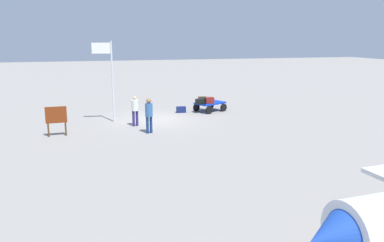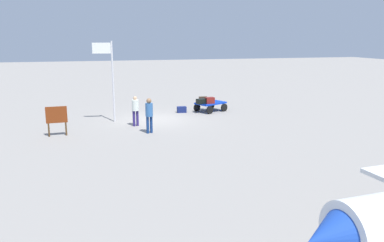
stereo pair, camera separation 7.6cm
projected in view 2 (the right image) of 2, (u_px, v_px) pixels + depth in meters
ground_plane at (155, 120)px, 22.60m from camera, size 120.00×120.00×0.00m
luggage_cart at (210, 105)px, 25.03m from camera, size 2.21×1.98×0.60m
suitcase_grey at (210, 100)px, 24.53m from camera, size 0.59×0.44×0.39m
suitcase_dark at (201, 101)px, 24.38m from camera, size 0.65×0.49×0.31m
suitcase_olive at (203, 99)px, 25.44m from camera, size 0.58×0.42×0.29m
suitcase_maroon at (182, 110)px, 24.69m from camera, size 0.62×0.40×0.38m
worker_lead at (149, 112)px, 19.20m from camera, size 0.47×0.47×1.78m
worker_trailing at (135, 108)px, 20.77m from camera, size 0.44×0.44×1.64m
flagpole at (110, 73)px, 21.43m from camera, size 1.09×0.17×4.54m
signboard at (57, 117)px, 18.63m from camera, size 1.00×0.11×1.47m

